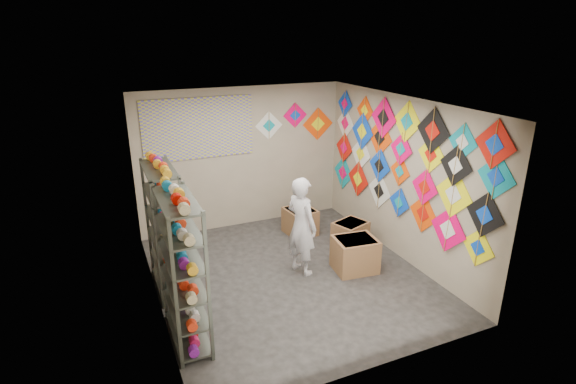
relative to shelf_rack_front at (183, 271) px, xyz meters
name	(u,v)px	position (x,y,z in m)	size (l,w,h in m)	color
ground	(290,276)	(1.78, 0.85, -0.95)	(4.50, 4.50, 0.00)	#272522
room_walls	(290,177)	(1.78, 0.85, 0.69)	(4.50, 4.50, 4.50)	tan
shelf_rack_front	(183,271)	(0.00, 0.00, 0.00)	(0.40, 1.10, 1.90)	#4C5147
shelf_rack_back	(165,229)	(0.00, 1.30, 0.00)	(0.40, 1.10, 1.90)	#4C5147
string_spools	(172,242)	(0.00, 0.65, 0.10)	(0.12, 2.36, 0.12)	#FD1C62
kite_wall_display	(401,162)	(3.76, 0.86, 0.69)	(0.06, 4.33, 2.08)	#FFF510
back_wall_kites	(297,122)	(2.93, 3.09, 1.01)	(1.66, 0.02, 0.79)	silver
poster	(199,128)	(0.98, 3.08, 1.05)	(2.00, 0.01, 1.10)	#6255BA
shopkeeper	(301,226)	(2.01, 0.93, -0.16)	(0.55, 0.67, 1.59)	silver
carton_a	(355,254)	(2.82, 0.62, -0.68)	(0.66, 0.55, 0.55)	#8E633E
carton_b	(350,234)	(3.20, 1.38, -0.72)	(0.56, 0.46, 0.46)	#8E633E
carton_c	(300,221)	(2.60, 2.22, -0.70)	(0.51, 0.56, 0.49)	#8E633E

